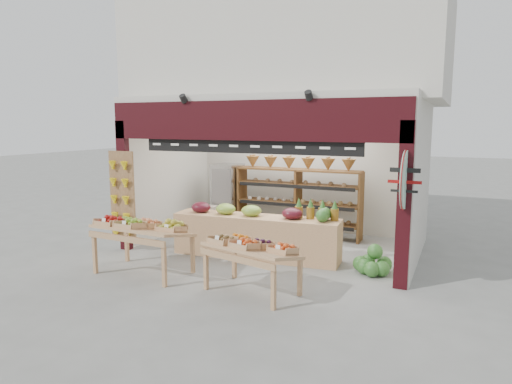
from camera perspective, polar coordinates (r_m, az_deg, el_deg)
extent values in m
plane|color=slate|center=(9.43, 1.46, -7.42)|extent=(60.00, 60.00, 0.00)
cube|color=beige|center=(11.26, 6.06, 2.94)|extent=(5.76, 0.18, 3.00)
cube|color=beige|center=(11.01, -10.75, 2.71)|extent=(0.18, 3.38, 3.00)
cube|color=beige|center=(9.04, 19.56, 1.10)|extent=(0.18, 3.38, 3.00)
cube|color=beige|center=(9.63, 2.95, 11.32)|extent=(5.76, 3.38, 0.12)
cube|color=beige|center=(10.76, 5.26, 17.11)|extent=(6.36, 4.60, 2.40)
cube|color=black|center=(8.10, -1.42, 8.93)|extent=(5.70, 0.14, 0.70)
cube|color=black|center=(9.71, -16.14, 0.71)|extent=(0.22, 0.14, 2.65)
cube|color=black|center=(7.44, 18.04, -1.72)|extent=(0.22, 0.14, 2.65)
cube|color=black|center=(8.14, -1.31, 5.76)|extent=(4.20, 0.05, 0.26)
cylinder|color=white|center=(8.15, -0.47, 7.53)|extent=(0.34, 0.05, 0.34)
cube|color=#997145|center=(9.66, -16.35, -0.40)|extent=(0.60, 0.04, 1.80)
cylinder|color=#AAD6C0|center=(7.29, 18.11, 1.45)|extent=(0.04, 0.90, 0.90)
cylinder|color=maroon|center=(7.27, 18.09, 1.43)|extent=(0.01, 0.92, 0.92)
cube|color=brown|center=(11.17, -1.76, -0.82)|extent=(0.05, 0.48, 1.54)
cube|color=brown|center=(10.62, 5.27, -1.35)|extent=(0.05, 0.48, 1.54)
cube|color=brown|center=(10.25, 12.93, -1.91)|extent=(0.05, 0.48, 1.54)
cube|color=brown|center=(10.71, 5.23, -3.64)|extent=(2.90, 0.48, 0.04)
cube|color=brown|center=(10.62, 5.27, -1.35)|extent=(2.90, 0.48, 0.04)
cube|color=brown|center=(10.56, 5.30, 0.97)|extent=(2.90, 0.48, 0.04)
cube|color=brown|center=(10.52, 5.32, 2.79)|extent=(2.90, 0.48, 0.04)
cone|color=olive|center=(10.94, -0.41, 3.79)|extent=(0.32, 0.32, 0.28)
cone|color=olive|center=(10.75, 1.83, 3.70)|extent=(0.32, 0.32, 0.28)
cone|color=olive|center=(10.58, 4.15, 3.61)|extent=(0.32, 0.32, 0.28)
cone|color=olive|center=(10.43, 6.54, 3.50)|extent=(0.32, 0.32, 0.28)
cone|color=olive|center=(10.30, 9.00, 3.38)|extent=(0.32, 0.32, 0.28)
cone|color=olive|center=(10.18, 11.51, 3.26)|extent=(0.32, 0.32, 0.28)
cube|color=#AEB0B5|center=(11.26, -3.56, -0.57)|extent=(0.68, 0.68, 1.62)
cube|color=white|center=(11.02, -6.12, -4.15)|extent=(0.48, 0.41, 0.36)
cube|color=white|center=(10.93, -5.92, -2.49)|extent=(0.44, 0.38, 0.30)
cube|color=#144D1D|center=(10.79, -3.45, -4.55)|extent=(0.46, 0.39, 0.30)
cube|color=white|center=(11.17, -2.97, -4.14)|extent=(0.42, 0.36, 0.28)
cube|color=tan|center=(8.93, -0.02, -5.61)|extent=(3.32, 0.89, 0.82)
ellipsoid|color=#59141E|center=(9.28, -6.89, -1.91)|extent=(0.40, 0.36, 0.22)
ellipsoid|color=#8CB23F|center=(9.05, -3.81, -2.13)|extent=(0.40, 0.36, 0.22)
ellipsoid|color=#8CB23F|center=(8.85, -0.57, -2.37)|extent=(0.40, 0.36, 0.22)
ellipsoid|color=#59141E|center=(8.60, 4.55, -2.72)|extent=(0.40, 0.36, 0.22)
cylinder|color=olive|center=(8.70, 5.37, -2.52)|extent=(0.15, 0.15, 0.22)
cylinder|color=olive|center=(8.65, 6.83, -2.62)|extent=(0.15, 0.15, 0.22)
cylinder|color=olive|center=(8.60, 8.30, -2.71)|extent=(0.15, 0.15, 0.22)
cylinder|color=olive|center=(8.56, 9.79, -2.80)|extent=(0.15, 0.15, 0.22)
cube|color=tan|center=(8.15, -13.94, -4.71)|extent=(1.66, 0.97, 0.24)
cube|color=tan|center=(8.49, -19.48, -7.43)|extent=(0.06, 0.06, 0.66)
cube|color=tan|center=(7.51, -11.40, -9.19)|extent=(0.06, 0.06, 0.66)
cube|color=tan|center=(9.03, -15.84, -6.30)|extent=(0.06, 0.06, 0.66)
cube|color=tan|center=(8.12, -7.92, -7.74)|extent=(0.06, 0.06, 0.66)
cube|color=tan|center=(7.04, -0.49, -7.34)|extent=(1.57, 1.11, 0.22)
cube|color=tan|center=(7.32, -6.25, -9.91)|extent=(0.07, 0.07, 0.57)
cube|color=tan|center=(6.53, 2.21, -12.21)|extent=(0.07, 0.07, 0.57)
cube|color=tan|center=(7.80, -2.72, -8.70)|extent=(0.07, 0.07, 0.57)
cube|color=tan|center=(7.06, 5.50, -10.61)|extent=(0.07, 0.07, 0.57)
sphere|color=#1C501A|center=(8.24, 13.39, -9.05)|extent=(0.27, 0.27, 0.27)
sphere|color=#1C501A|center=(8.19, 15.44, -9.24)|extent=(0.27, 0.27, 0.27)
sphere|color=#1C501A|center=(8.52, 13.78, -8.48)|extent=(0.27, 0.27, 0.27)
sphere|color=#1C501A|center=(8.47, 15.76, -8.65)|extent=(0.27, 0.27, 0.27)
sphere|color=#1C501A|center=(8.28, 14.66, -7.22)|extent=(0.27, 0.27, 0.27)
sphere|color=#1C501A|center=(8.12, 14.29, -9.35)|extent=(0.27, 0.27, 0.27)
sphere|color=#1C501A|center=(8.39, 12.93, -8.70)|extent=(0.27, 0.27, 0.27)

